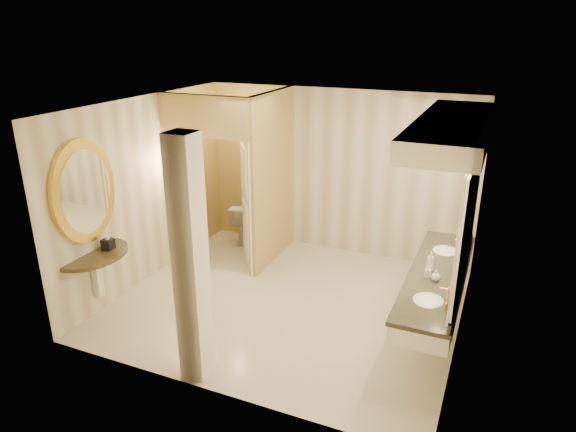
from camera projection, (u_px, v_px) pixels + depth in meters
name	position (u px, v px, depth m)	size (l,w,h in m)	color
floor	(288.00, 302.00, 7.13)	(4.50, 4.50, 0.00)	beige
ceiling	(288.00, 106.00, 6.18)	(4.50, 4.50, 0.00)	silver
wall_back	(336.00, 173.00, 8.38)	(4.50, 0.02, 2.70)	beige
wall_front	(206.00, 277.00, 4.94)	(4.50, 0.02, 2.70)	beige
wall_left	(147.00, 190.00, 7.49)	(0.02, 4.00, 2.70)	beige
wall_right	(470.00, 238.00, 5.82)	(0.02, 4.00, 2.70)	beige
toilet_closet	(245.00, 179.00, 7.89)	(1.50, 1.55, 2.70)	tan
wall_sconce	(180.00, 160.00, 7.60)	(0.14, 0.14, 0.42)	#BE853D
vanity	(447.00, 213.00, 5.78)	(0.75, 2.76, 2.09)	white
console_shelf	(87.00, 219.00, 6.42)	(1.02, 1.02, 1.96)	black
pillar	(190.00, 263.00, 5.23)	(0.28, 0.28, 2.70)	white
tissue_box	(108.00, 244.00, 6.68)	(0.13, 0.13, 0.13)	black
toilet	(246.00, 222.00, 9.03)	(0.40, 0.70, 0.72)	white
soap_bottle_a	(428.00, 271.00, 5.94)	(0.07, 0.07, 0.15)	beige
soap_bottle_b	(436.00, 275.00, 5.85)	(0.10, 0.10, 0.13)	silver
soap_bottle_c	(430.00, 261.00, 6.10)	(0.09, 0.09, 0.23)	#C6B28C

